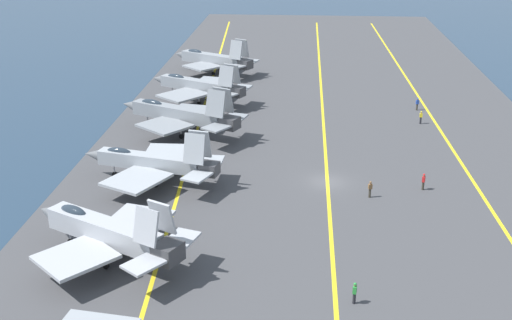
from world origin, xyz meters
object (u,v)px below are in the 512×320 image
Objects in this scene: crew_brown_vest at (370,188)px; crew_red_vest at (424,181)px; parked_jet_third at (153,162)px; parked_jet_fourth at (180,114)px; parked_jet_second at (107,232)px; parked_jet_fifth at (199,86)px; crew_blue_vest at (417,103)px; crew_green_vest at (355,292)px; crew_yellow_vest at (421,117)px; parked_jet_sixth at (213,59)px.

crew_red_vest reaches higher than crew_brown_vest.
parked_jet_third is 0.89× the size of parked_jet_fourth.
parked_jet_fifth is at bearing -0.51° from parked_jet_second.
crew_green_vest is at bearing 166.04° from crew_blue_vest.
crew_brown_vest is 6.02m from crew_red_vest.
crew_brown_vest is 1.00× the size of crew_yellow_vest.
crew_green_vest is (-42.00, 11.48, 0.00)m from crew_yellow_vest.
parked_jet_fifth is 37.87m from crew_brown_vest.
parked_jet_fifth is 39.73m from crew_red_vest.
parked_jet_sixth reaches higher than crew_red_vest.
crew_green_vest is (-20.44, -19.46, -1.33)m from parked_jet_third.
parked_jet_third is (15.65, -0.23, -0.24)m from parked_jet_second.
crew_yellow_vest is at bearing -103.17° from parked_jet_fifth.
parked_jet_fifth is at bearing 35.63° from crew_brown_vest.
parked_jet_fourth is at bearing 179.59° from parked_jet_fifth.
crew_green_vest is (-35.33, -19.39, -1.78)m from parked_jet_fourth.
crew_blue_vest is (-1.16, -31.23, -1.62)m from parked_jet_fifth.
crew_yellow_vest reaches higher than crew_brown_vest.
crew_green_vest is at bearing 164.71° from crew_yellow_vest.
parked_jet_fifth is at bearing 44.10° from crew_red_vest.
crew_green_vest is at bearing -103.68° from parked_jet_second.
crew_yellow_vest is 43.54m from crew_green_vest.
parked_jet_fourth reaches higher than parked_jet_third.
parked_jet_third is 8.69× the size of crew_green_vest.
parked_jet_third is at bearing 131.32° from crew_blue_vest.
crew_blue_vest is at bearing -67.93° from parked_jet_fourth.
crew_red_vest is at bearing -148.78° from parked_jet_sixth.
parked_jet_fourth reaches higher than crew_brown_vest.
crew_yellow_vest is (-24.76, -31.07, -1.46)m from parked_jet_sixth.
crew_brown_vest is at bearing 159.65° from crew_yellow_vest.
parked_jet_fifth reaches higher than crew_red_vest.
parked_jet_sixth is at bearing 51.44° from crew_yellow_vest.
parked_jet_fourth is 9.67× the size of crew_red_vest.
parked_jet_third is 0.98× the size of parked_jet_sixth.
parked_jet_third is at bearing -0.84° from parked_jet_second.
crew_red_vest is at bearing -60.42° from parked_jet_second.
parked_jet_third is 8.74× the size of crew_yellow_vest.
crew_yellow_vest is 0.98× the size of crew_blue_vest.
crew_blue_vest is at bearing -92.12° from parked_jet_fifth.
parked_jet_third is 14.90m from parked_jet_fourth.
parked_jet_sixth is at bearing -0.09° from parked_jet_second.
parked_jet_sixth is 36.70m from crew_blue_vest.
crew_brown_vest is at bearing -127.33° from parked_jet_fourth.
parked_jet_sixth reaches higher than crew_green_vest.
crew_blue_vest is at bearing -48.68° from parked_jet_third.
crew_red_vest is (0.25, -27.79, -1.32)m from parked_jet_third.
crew_yellow_vest is 0.98× the size of crew_red_vest.
crew_blue_vest reaches higher than crew_red_vest.
parked_jet_second reaches higher than crew_blue_vest.
crew_brown_vest is 0.99× the size of crew_green_vest.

